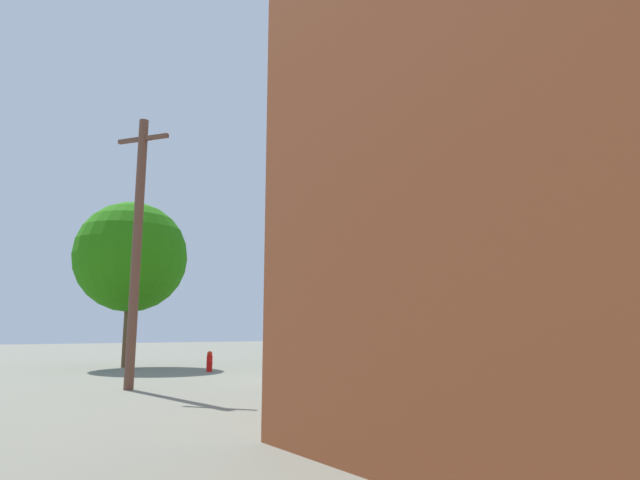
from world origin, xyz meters
The scene contains 8 objects.
ground_plane centered at (0.00, 0.00, 0.00)m, with size 120.00×120.00×0.00m, color slate.
signal_pole_assembly centered at (2.07, 0.33, 4.44)m, with size 5.12×1.47×6.09m.
utility_pole centered at (-0.50, -6.01, 4.20)m, with size 1.53×1.15×8.11m.
fire_hydrant centered at (-5.52, -1.37, 0.41)m, with size 0.33×0.24×0.83m.
tree_near centered at (-10.09, -3.53, 5.11)m, with size 5.19×5.19×7.71m.
tree_mid centered at (-8.30, 7.59, 3.67)m, with size 2.78×2.78×5.23m.
tree_far centered at (3.22, 6.97, 4.92)m, with size 4.36×4.36×7.10m.
brick_building centered at (11.96, -2.41, 4.76)m, with size 8.15×8.27×9.50m.
Camera 1 is at (15.49, -10.53, 1.67)m, focal length 29.92 mm.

